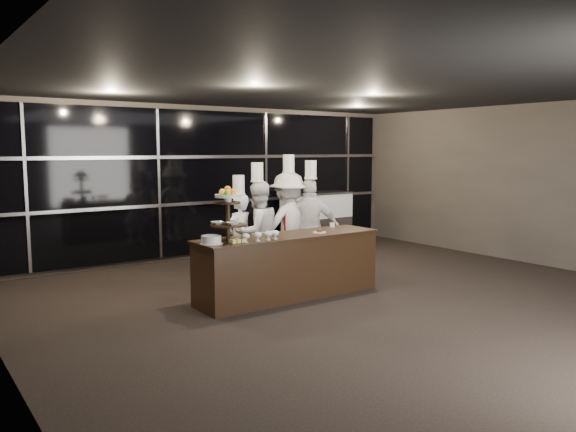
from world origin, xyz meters
TOP-DOWN VIEW (x-y plane):
  - room at (0.00, 0.00)m, footprint 10.00×10.00m
  - window_wall at (0.00, 4.94)m, footprint 8.60×0.10m
  - buffet_counter at (-0.67, 1.47)m, footprint 2.84×0.74m
  - display_stand at (-1.67, 1.47)m, footprint 0.48×0.48m
  - compotes at (-1.27, 1.25)m, footprint 0.59×0.11m
  - layer_cake at (-1.95, 1.42)m, footprint 0.30×0.30m
  - pastry_squares at (-1.63, 1.30)m, footprint 0.20×0.13m
  - small_plate at (-0.18, 1.37)m, footprint 0.20×0.20m
  - chef_cup at (0.36, 1.72)m, footprint 0.08×0.08m
  - display_case at (2.09, 4.30)m, footprint 1.50×0.66m
  - chef_a at (-0.82, 2.61)m, footprint 0.60×0.48m
  - chef_b at (-0.56, 2.47)m, footprint 0.81×0.64m
  - chef_c at (0.13, 2.58)m, footprint 1.15×0.67m
  - chef_d at (0.39, 2.32)m, footprint 1.01×0.94m

SIDE VIEW (x-z plane):
  - buffet_counter at x=-0.67m, z-range 0.01..0.93m
  - display_case at x=2.09m, z-range 0.07..1.31m
  - chef_a at x=-0.82m, z-range -0.11..1.63m
  - chef_b at x=-0.56m, z-range -0.14..1.81m
  - chef_d at x=0.39m, z-range -0.13..1.83m
  - chef_c at x=0.13m, z-range -0.14..1.92m
  - small_plate at x=-0.18m, z-range 0.91..0.96m
  - pastry_squares at x=-1.63m, z-range 0.92..0.97m
  - chef_cup at x=0.36m, z-range 0.92..0.99m
  - layer_cake at x=-1.95m, z-range 0.92..1.03m
  - compotes at x=-1.27m, z-range 0.94..1.06m
  - display_stand at x=-1.67m, z-range 0.97..1.71m
  - room at x=0.00m, z-range -3.50..6.50m
  - window_wall at x=0.00m, z-range 0.10..2.90m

